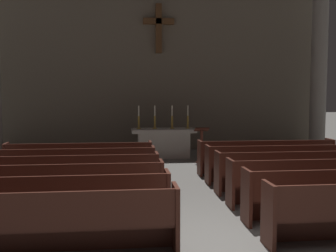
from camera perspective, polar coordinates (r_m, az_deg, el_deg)
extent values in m
plane|color=slate|center=(6.09, 7.62, -16.82)|extent=(80.00, 80.00, 0.00)
cube|color=#4C2319|center=(5.89, -17.69, -13.36)|extent=(3.66, 0.40, 0.05)
cube|color=#4C2319|center=(5.60, -18.22, -11.38)|extent=(3.66, 0.05, 0.50)
cube|color=#4C2319|center=(6.13, -17.30, -14.85)|extent=(3.66, 0.04, 0.40)
cube|color=#4C2319|center=(5.79, 1.08, -12.93)|extent=(0.06, 0.50, 0.95)
cube|color=#4C2319|center=(6.87, -15.97, -10.72)|extent=(3.66, 0.40, 0.05)
cube|color=#4C2319|center=(6.59, -16.36, -8.92)|extent=(3.66, 0.05, 0.50)
cube|color=#4C2319|center=(7.10, -15.69, -12.09)|extent=(3.66, 0.04, 0.40)
cube|color=#4C2319|center=(6.78, -0.08, -10.30)|extent=(0.06, 0.50, 0.95)
cube|color=#4C2319|center=(7.87, -14.71, -8.74)|extent=(3.66, 0.40, 0.05)
cube|color=#4C2319|center=(7.59, -15.00, -7.10)|extent=(3.66, 0.05, 0.50)
cube|color=#4C2319|center=(8.09, -14.49, -9.99)|extent=(3.66, 0.04, 0.40)
cube|color=#4C2319|center=(7.79, -0.94, -8.34)|extent=(0.06, 0.50, 0.95)
cube|color=#4C2319|center=(8.87, -13.74, -7.20)|extent=(3.66, 0.40, 0.05)
cube|color=#4C2319|center=(8.60, -13.97, -5.71)|extent=(3.66, 0.05, 0.50)
cube|color=#4C2319|center=(9.09, -13.57, -8.36)|extent=(3.66, 0.04, 0.40)
cube|color=#4C2319|center=(8.80, -1.59, -6.83)|extent=(0.06, 0.50, 0.95)
cube|color=#4C2319|center=(9.88, -12.98, -5.97)|extent=(3.66, 0.40, 0.05)
cube|color=#4C2319|center=(9.62, -13.16, -4.61)|extent=(3.66, 0.05, 0.50)
cube|color=#4C2319|center=(10.10, -12.84, -7.04)|extent=(3.66, 0.04, 0.40)
cube|color=#4C2319|center=(9.82, -2.10, -5.63)|extent=(0.06, 0.50, 0.95)
cube|color=#4C2319|center=(10.90, -12.35, -4.97)|extent=(3.66, 0.40, 0.05)
cube|color=#4C2319|center=(10.64, -12.50, -3.71)|extent=(3.66, 0.05, 0.50)
cube|color=#4C2319|center=(11.11, -12.24, -5.96)|extent=(3.66, 0.04, 0.40)
cube|color=#4C2319|center=(10.84, -2.52, -4.66)|extent=(0.06, 0.50, 0.95)
cube|color=#4C2319|center=(11.22, -21.88, -4.67)|extent=(0.06, 0.50, 0.95)
cube|color=#4C2319|center=(6.11, 13.99, -12.13)|extent=(0.06, 0.50, 0.95)
cube|color=#4C2319|center=(7.05, 11.01, -9.80)|extent=(0.06, 0.50, 0.95)
cube|color=#4C2319|center=(8.72, 20.70, -7.57)|extent=(3.66, 0.40, 0.05)
cube|color=#4C2319|center=(8.47, 21.45, -6.05)|extent=(3.66, 0.05, 0.50)
cube|color=#4C2319|center=(8.92, 20.13, -8.76)|extent=(3.66, 0.04, 0.40)
cube|color=#4C2319|center=(8.02, 8.77, -8.00)|extent=(0.06, 0.50, 0.95)
cube|color=#4C2319|center=(9.63, 17.87, -6.35)|extent=(3.66, 0.40, 0.05)
cube|color=#4C2319|center=(9.39, 18.48, -4.95)|extent=(3.66, 0.05, 0.50)
cube|color=#4C2319|center=(9.84, 17.41, -7.45)|extent=(3.66, 0.04, 0.40)
cube|color=#4C2319|center=(9.01, 7.03, -6.59)|extent=(0.06, 0.50, 0.95)
cube|color=#4C2319|center=(10.57, 15.55, -5.33)|extent=(3.66, 0.40, 0.05)
cube|color=#4C2319|center=(10.32, 16.05, -4.03)|extent=(3.66, 0.05, 0.50)
cube|color=#4C2319|center=(10.78, 15.16, -6.35)|extent=(3.66, 0.04, 0.40)
cube|color=#4C2319|center=(10.00, 5.64, -5.45)|extent=(0.06, 0.50, 0.95)
cube|color=#4C2319|center=(11.53, 13.62, -4.47)|extent=(3.66, 0.40, 0.05)
cube|color=#4C2319|center=(11.28, 14.03, -3.27)|extent=(3.66, 0.05, 0.50)
cube|color=#4C2319|center=(11.73, 13.29, -5.42)|extent=(3.66, 0.04, 0.40)
cube|color=#4C2319|center=(11.01, 4.51, -4.52)|extent=(0.06, 0.50, 0.95)
cube|color=#4C2319|center=(12.26, 21.85, -3.90)|extent=(0.06, 0.50, 0.95)
cube|color=gray|center=(15.96, 20.21, -3.30)|extent=(0.80, 0.80, 0.20)
cylinder|color=gray|center=(15.89, 20.58, 9.58)|extent=(0.57, 0.57, 7.35)
cube|color=#BCB7AD|center=(13.98, -0.64, -2.70)|extent=(1.76, 0.72, 0.88)
cube|color=#BCB7AD|center=(13.93, -0.64, -0.66)|extent=(2.20, 0.90, 0.12)
cube|color=silver|center=(13.92, -0.64, -0.39)|extent=(2.09, 0.86, 0.01)
cylinder|color=#B79338|center=(13.86, -4.14, -0.36)|extent=(0.16, 0.16, 0.02)
cylinder|color=#B79338|center=(13.84, -4.15, 0.50)|extent=(0.07, 0.07, 0.44)
cylinder|color=silver|center=(13.82, -4.16, 2.15)|extent=(0.04, 0.04, 0.36)
cylinder|color=#B79338|center=(13.89, -1.88, -0.33)|extent=(0.16, 0.16, 0.02)
cylinder|color=#B79338|center=(13.88, -1.88, 0.52)|extent=(0.07, 0.07, 0.44)
cylinder|color=silver|center=(13.85, -1.88, 2.16)|extent=(0.04, 0.04, 0.36)
cylinder|color=#B79338|center=(13.95, 0.58, -0.31)|extent=(0.16, 0.16, 0.02)
cylinder|color=#B79338|center=(13.94, 0.58, 0.54)|extent=(0.07, 0.07, 0.44)
cylinder|color=silver|center=(13.92, 0.58, 2.18)|extent=(0.04, 0.04, 0.36)
cylinder|color=#B79338|center=(14.03, 2.81, -0.29)|extent=(0.16, 0.16, 0.02)
cylinder|color=#B79338|center=(14.02, 2.81, 0.56)|extent=(0.07, 0.07, 0.44)
cylinder|color=silver|center=(13.99, 2.82, 2.18)|extent=(0.04, 0.04, 0.36)
cube|color=#706656|center=(16.04, -1.41, 11.94)|extent=(12.39, 0.25, 8.53)
cube|color=brown|center=(15.87, -1.34, 13.57)|extent=(0.22, 0.22, 1.85)
cube|color=brown|center=(15.91, -1.34, 14.56)|extent=(1.18, 0.22, 0.22)
cylinder|color=#4C2319|center=(13.03, 4.75, -5.12)|extent=(0.36, 0.36, 0.04)
cylinder|color=#4C2319|center=(12.96, 4.76, -2.92)|extent=(0.10, 0.10, 1.05)
cube|color=#4C2319|center=(12.89, 4.78, -0.47)|extent=(0.44, 0.31, 0.15)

